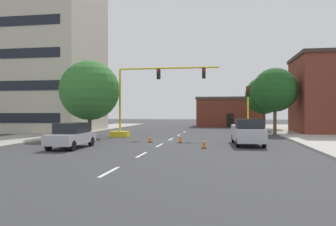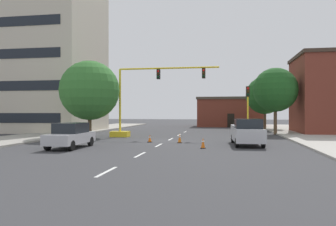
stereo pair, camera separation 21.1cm
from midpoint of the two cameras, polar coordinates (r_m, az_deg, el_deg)
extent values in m
plane|color=#38383A|center=(27.62, -0.51, -4.99)|extent=(160.00, 160.00, 0.00)
cube|color=#9E998E|center=(39.62, -17.97, -3.31)|extent=(6.00, 56.00, 0.14)
cube|color=#B2ADA3|center=(36.23, 23.39, -3.65)|extent=(6.00, 56.00, 0.14)
cube|color=silver|center=(14.15, -10.55, -9.99)|extent=(0.16, 2.40, 0.01)
cube|color=silver|center=(19.35, -4.92, -7.22)|extent=(0.16, 2.40, 0.01)
cube|color=silver|center=(24.68, -1.72, -5.60)|extent=(0.16, 2.40, 0.01)
cube|color=silver|center=(30.07, 0.32, -4.55)|extent=(0.16, 2.40, 0.01)
cube|color=silver|center=(35.50, 1.74, -3.82)|extent=(0.16, 2.40, 0.01)
cube|color=silver|center=(40.94, 2.78, -3.27)|extent=(0.16, 2.40, 0.01)
cube|color=beige|center=(46.42, -21.74, 10.54)|extent=(14.77, 11.43, 21.66)
cube|color=black|center=(40.87, -25.90, -0.78)|extent=(12.11, 0.06, 1.10)
cube|color=black|center=(40.97, -25.91, 4.28)|extent=(12.11, 0.06, 1.10)
cube|color=black|center=(41.38, -25.92, 9.27)|extent=(12.11, 0.06, 1.10)
cube|color=black|center=(42.10, -25.93, 14.12)|extent=(12.11, 0.06, 1.10)
cube|color=brown|center=(57.13, 10.53, -0.02)|extent=(10.76, 8.19, 4.51)
cube|color=#4C4238|center=(57.17, 10.54, 2.44)|extent=(11.06, 8.49, 0.40)
cube|color=black|center=(53.03, 10.62, -1.29)|extent=(1.10, 0.06, 2.20)
cube|color=yellow|center=(33.18, -8.50, -3.63)|extent=(1.80, 1.20, 0.55)
cylinder|color=yellow|center=(33.13, -8.50, 2.20)|extent=(0.20, 0.20, 6.20)
cylinder|color=yellow|center=(32.21, -0.11, 7.79)|extent=(9.80, 0.16, 0.16)
cube|color=black|center=(32.32, -1.84, 6.74)|extent=(0.32, 0.36, 0.95)
sphere|color=red|center=(32.17, -1.90, 7.27)|extent=(0.20, 0.20, 0.20)
sphere|color=#38280A|center=(32.14, -1.90, 6.77)|extent=(0.20, 0.20, 0.20)
sphere|color=black|center=(32.10, -1.90, 6.27)|extent=(0.20, 0.20, 0.20)
cube|color=black|center=(31.76, 6.05, 6.86)|extent=(0.32, 0.36, 0.95)
sphere|color=red|center=(31.60, 6.02, 7.39)|extent=(0.20, 0.20, 0.20)
sphere|color=#38280A|center=(31.57, 6.02, 6.89)|extent=(0.20, 0.20, 0.20)
sphere|color=black|center=(31.54, 6.02, 6.38)|extent=(0.20, 0.20, 0.20)
cylinder|color=yellow|center=(30.49, 13.51, 0.02)|extent=(0.14, 0.14, 4.80)
cube|color=black|center=(30.55, 13.52, 3.63)|extent=(0.32, 0.36, 0.95)
sphere|color=red|center=(30.38, 13.54, 4.17)|extent=(0.20, 0.20, 0.20)
sphere|color=#38280A|center=(30.36, 13.54, 3.64)|extent=(0.20, 0.20, 0.20)
sphere|color=black|center=(30.34, 13.54, 3.11)|extent=(0.20, 0.20, 0.20)
cylinder|color=brown|center=(32.84, -13.61, -2.05)|extent=(0.36, 0.36, 2.41)
sphere|color=#33702D|center=(32.87, -13.62, 3.84)|extent=(5.78, 5.78, 5.78)
cylinder|color=brown|center=(38.37, 17.92, -1.21)|extent=(0.36, 0.36, 3.11)
sphere|color=#1E511E|center=(38.43, 17.92, 3.85)|extent=(4.89, 4.89, 4.89)
cylinder|color=brown|center=(48.23, 16.23, -1.07)|extent=(0.36, 0.36, 2.83)
sphere|color=#1E511E|center=(48.28, 16.24, 2.96)|extent=(5.30, 5.30, 5.30)
cube|color=#BCBCC1|center=(25.41, 13.39, -3.60)|extent=(2.29, 5.50, 0.95)
cube|color=#1E2328|center=(24.48, 13.64, -1.82)|extent=(1.94, 1.90, 0.70)
cube|color=#BCBCC1|center=(26.56, 13.07, -2.24)|extent=(2.15, 2.91, 0.16)
cylinder|color=black|center=(23.77, 16.09, -5.02)|extent=(0.26, 0.69, 0.68)
cylinder|color=black|center=(23.53, 11.75, -5.07)|extent=(0.26, 0.69, 0.68)
cylinder|color=black|center=(27.38, 14.79, -4.33)|extent=(0.26, 0.69, 0.68)
cylinder|color=black|center=(27.18, 11.02, -4.36)|extent=(0.26, 0.69, 0.68)
cube|color=#B7B7BC|center=(23.61, -16.70, -4.21)|extent=(1.88, 4.51, 0.70)
cube|color=#1E2328|center=(23.66, -16.59, -2.50)|extent=(1.72, 2.31, 0.70)
cylinder|color=black|center=(25.37, -16.87, -4.69)|extent=(0.22, 0.68, 0.68)
cylinder|color=black|center=(24.69, -13.41, -4.82)|extent=(0.22, 0.68, 0.68)
cylinder|color=black|center=(22.67, -20.27, -5.28)|extent=(0.22, 0.68, 0.68)
cylinder|color=black|center=(21.91, -16.49, -5.47)|extent=(0.22, 0.68, 0.68)
cube|color=black|center=(27.13, -3.32, -5.04)|extent=(0.36, 0.36, 0.04)
cone|color=orange|center=(27.11, -3.32, -4.37)|extent=(0.28, 0.28, 0.60)
cylinder|color=white|center=(27.10, -3.32, -4.22)|extent=(0.19, 0.19, 0.08)
cube|color=black|center=(22.74, 6.00, -6.06)|extent=(0.36, 0.36, 0.04)
cone|color=orange|center=(22.70, 6.00, -5.12)|extent=(0.28, 0.28, 0.71)
cylinder|color=white|center=(22.69, 6.00, -4.91)|extent=(0.19, 0.19, 0.08)
cube|color=black|center=(26.58, 1.90, -5.15)|extent=(0.36, 0.36, 0.04)
cone|color=orange|center=(26.55, 1.90, -4.32)|extent=(0.28, 0.28, 0.73)
cylinder|color=white|center=(26.54, 1.90, -4.14)|extent=(0.19, 0.19, 0.08)
camera|label=1|loc=(0.11, -90.18, 0.00)|focal=35.12mm
camera|label=2|loc=(0.11, 89.82, 0.00)|focal=35.12mm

